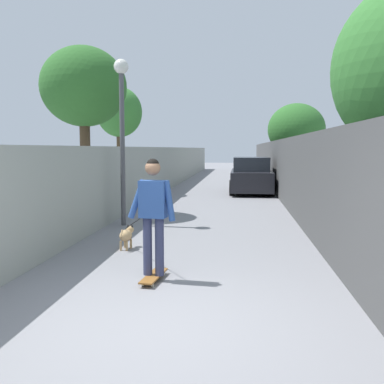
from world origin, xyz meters
name	(u,v)px	position (x,y,z in m)	size (l,w,h in m)	color
ground_plane	(218,193)	(14.00, 0.00, 0.00)	(80.00, 80.00, 0.00)	gray
wall_left	(150,173)	(12.00, 2.53, 0.98)	(48.00, 0.30, 1.97)	#999E93
fence_right	(284,170)	(12.00, -2.53, 1.13)	(48.00, 0.30, 2.25)	#4C4C4C
tree_left_near	(84,88)	(7.50, 3.47, 3.60)	(2.40, 2.40, 4.75)	#473523
tree_left_mid	(119,113)	(13.00, 4.01, 3.34)	(1.85, 1.85, 4.40)	#473523
tree_right_far	(296,130)	(19.00, -3.82, 2.89)	(2.98, 2.98, 4.27)	#473523
lamp_post	(122,112)	(6.03, 1.98, 2.81)	(0.36, 0.36, 4.07)	#4C4C51
skateboard	(154,276)	(1.59, 0.33, 0.07)	(0.82, 0.29, 0.08)	brown
person_skateboarder	(153,207)	(1.59, 0.33, 1.08)	(0.26, 0.72, 1.69)	#333859
dog	(127,235)	(3.49, 1.23, 0.28)	(2.18, 1.05, 1.06)	tan
car_near	(251,176)	(14.54, -1.38, 0.72)	(4.30, 1.80, 1.54)	black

